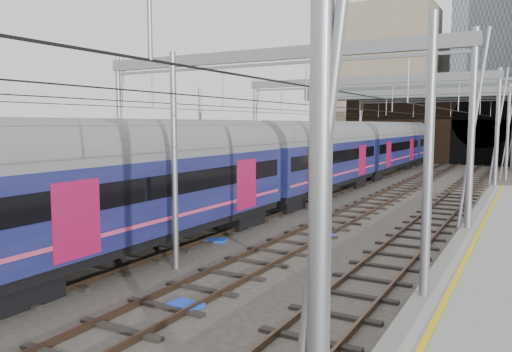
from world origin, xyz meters
The scene contains 11 objects.
ground centered at (0.00, 0.00, 0.00)m, with size 160.00×160.00×0.00m, color #38332D.
tracks centered at (0.00, 15.00, 0.02)m, with size 14.40×80.00×0.22m.
overhead_line centered at (0.00, 21.49, 6.57)m, with size 16.80×80.00×8.00m.
retaining_wall centered at (1.40, 51.93, 4.33)m, with size 28.00×2.75×9.00m.
overbridge centered at (0.00, 46.00, 7.27)m, with size 28.00×3.00×9.25m.
city_skyline centered at (2.73, 70.48, 17.09)m, with size 37.50×27.50×60.00m.
train_main centered at (-2.00, 27.85, 2.53)m, with size 2.87×66.38×4.92m.
train_second centered at (-6.00, 15.66, 2.39)m, with size 2.65×30.67×4.61m.
equip_cover_a centered at (-0.94, 5.76, 0.05)m, with size 0.85×0.60×0.10m, color blue.
equip_cover_b centered at (2.42, 8.79, 0.06)m, with size 0.97×0.69×0.11m, color blue.
equip_cover_c centered at (2.39, -0.66, 0.05)m, with size 0.85×0.60×0.10m, color blue.
Camera 1 is at (10.07, -10.71, 4.74)m, focal length 35.00 mm.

